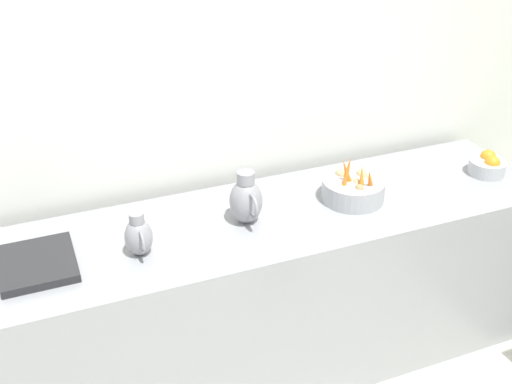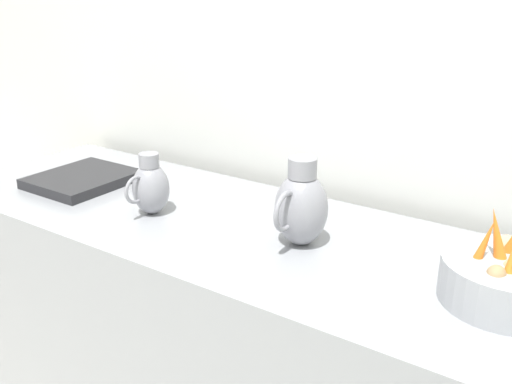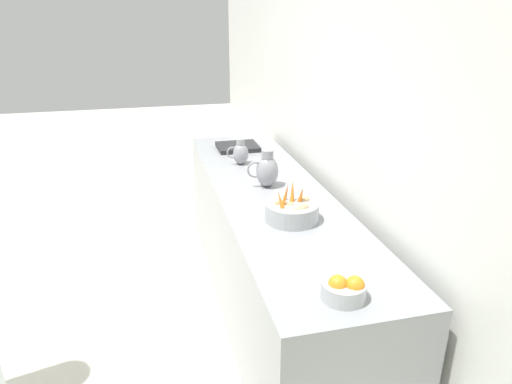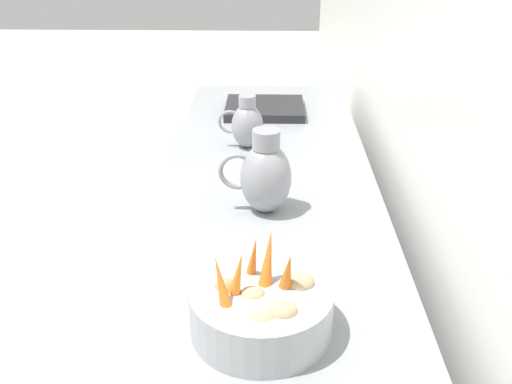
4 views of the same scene
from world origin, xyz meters
name	(u,v)px [view 2 (image 2 of 4)]	position (x,y,z in m)	size (l,w,h in m)	color
vegetable_colander	(507,279)	(-1.47, 0.49, 0.97)	(0.30, 0.30, 0.22)	#9EA0A5
metal_pitcher_tall	(301,206)	(-1.47, -0.06, 1.03)	(0.21, 0.15, 0.25)	gray
metal_pitcher_short	(150,187)	(-1.40, -0.57, 1.00)	(0.17, 0.12, 0.20)	gray
counter_sink_basin	(83,179)	(-1.46, -0.98, 0.93)	(0.34, 0.30, 0.04)	#232326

